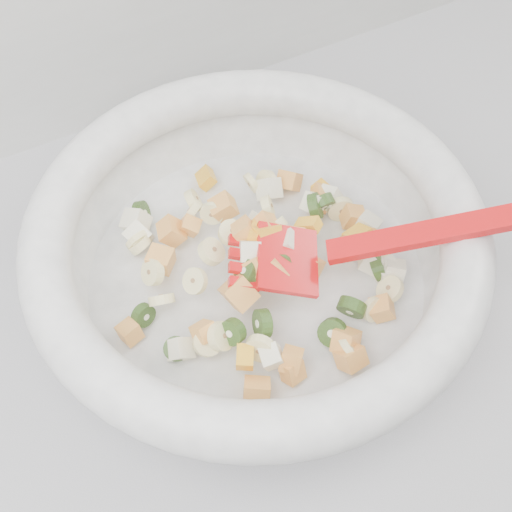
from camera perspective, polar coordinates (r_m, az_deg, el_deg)
name	(u,v)px	position (r m, az deg, el deg)	size (l,w,h in m)	color
counter	(218,453)	(1.04, -3.39, -17.08)	(2.00, 0.60, 0.90)	gray
mixing_bowl	(257,247)	(0.59, 0.06, 0.79)	(0.45, 0.41, 0.15)	white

